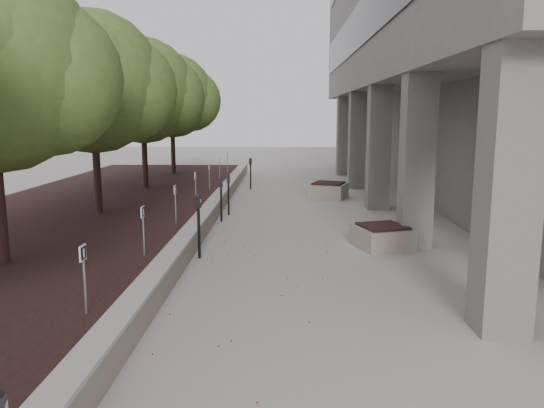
# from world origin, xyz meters

# --- Properties ---
(ground) EXTENTS (90.00, 90.00, 0.00)m
(ground) POSITION_xyz_m (0.00, 0.00, 0.00)
(ground) COLOR #9B968E
(ground) RESTS_ON ground
(retaining_wall) EXTENTS (0.39, 26.00, 0.50)m
(retaining_wall) POSITION_xyz_m (-1.82, 9.00, 0.25)
(retaining_wall) COLOR gray
(retaining_wall) RESTS_ON ground
(planting_bed) EXTENTS (7.00, 26.00, 0.40)m
(planting_bed) POSITION_xyz_m (-5.50, 9.00, 0.20)
(planting_bed) COLOR black
(planting_bed) RESTS_ON ground
(crabapple_tree_3) EXTENTS (4.60, 4.00, 5.44)m
(crabapple_tree_3) POSITION_xyz_m (-4.80, 8.00, 3.12)
(crabapple_tree_3) COLOR #405F24
(crabapple_tree_3) RESTS_ON planting_bed
(crabapple_tree_4) EXTENTS (4.60, 4.00, 5.44)m
(crabapple_tree_4) POSITION_xyz_m (-4.80, 13.00, 3.12)
(crabapple_tree_4) COLOR #405F24
(crabapple_tree_4) RESTS_ON planting_bed
(crabapple_tree_5) EXTENTS (4.60, 4.00, 5.44)m
(crabapple_tree_5) POSITION_xyz_m (-4.80, 18.00, 3.12)
(crabapple_tree_5) COLOR #405F24
(crabapple_tree_5) RESTS_ON planting_bed
(parking_sign_2) EXTENTS (0.04, 0.22, 0.96)m
(parking_sign_2) POSITION_xyz_m (-2.35, 0.50, 0.88)
(parking_sign_2) COLOR black
(parking_sign_2) RESTS_ON planting_bed
(parking_sign_3) EXTENTS (0.04, 0.22, 0.96)m
(parking_sign_3) POSITION_xyz_m (-2.35, 3.50, 0.88)
(parking_sign_3) COLOR black
(parking_sign_3) RESTS_ON planting_bed
(parking_sign_4) EXTENTS (0.04, 0.22, 0.96)m
(parking_sign_4) POSITION_xyz_m (-2.35, 6.50, 0.88)
(parking_sign_4) COLOR black
(parking_sign_4) RESTS_ON planting_bed
(parking_sign_5) EXTENTS (0.04, 0.22, 0.96)m
(parking_sign_5) POSITION_xyz_m (-2.35, 9.50, 0.88)
(parking_sign_5) COLOR black
(parking_sign_5) RESTS_ON planting_bed
(parking_sign_6) EXTENTS (0.04, 0.22, 0.96)m
(parking_sign_6) POSITION_xyz_m (-2.35, 12.50, 0.88)
(parking_sign_6) COLOR black
(parking_sign_6) RESTS_ON planting_bed
(parking_sign_7) EXTENTS (0.04, 0.22, 0.96)m
(parking_sign_7) POSITION_xyz_m (-2.35, 15.50, 0.88)
(parking_sign_7) COLOR black
(parking_sign_7) RESTS_ON planting_bed
(parking_sign_8) EXTENTS (0.04, 0.22, 0.96)m
(parking_sign_8) POSITION_xyz_m (-2.35, 18.50, 0.88)
(parking_sign_8) COLOR black
(parking_sign_8) RESTS_ON planting_bed
(parking_meter_2) EXTENTS (0.16, 0.13, 1.41)m
(parking_meter_2) POSITION_xyz_m (-1.50, 4.74, 0.70)
(parking_meter_2) COLOR black
(parking_meter_2) RESTS_ON ground
(parking_meter_3) EXTENTS (0.13, 0.10, 1.27)m
(parking_meter_3) POSITION_xyz_m (-1.49, 8.73, 0.64)
(parking_meter_3) COLOR black
(parking_meter_3) RESTS_ON ground
(parking_meter_4) EXTENTS (0.13, 0.10, 1.28)m
(parking_meter_4) POSITION_xyz_m (-1.38, 9.71, 0.64)
(parking_meter_4) COLOR black
(parking_meter_4) RESTS_ON ground
(parking_meter_5) EXTENTS (0.15, 0.12, 1.32)m
(parking_meter_5) POSITION_xyz_m (-1.05, 15.40, 0.66)
(parking_meter_5) COLOR black
(parking_meter_5) RESTS_ON ground
(planter_front) EXTENTS (1.45, 1.45, 0.54)m
(planter_front) POSITION_xyz_m (2.63, 5.78, 0.27)
(planter_front) COLOR gray
(planter_front) RESTS_ON ground
(planter_back) EXTENTS (1.61, 1.61, 0.59)m
(planter_back) POSITION_xyz_m (1.99, 13.20, 0.29)
(planter_back) COLOR gray
(planter_back) RESTS_ON ground
(berry_scatter) EXTENTS (3.30, 14.10, 0.02)m
(berry_scatter) POSITION_xyz_m (-0.10, 5.00, 0.01)
(berry_scatter) COLOR maroon
(berry_scatter) RESTS_ON ground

